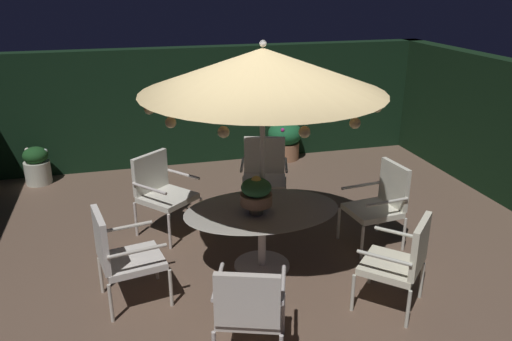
% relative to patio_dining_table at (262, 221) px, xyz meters
% --- Properties ---
extents(ground_plane, '(8.08, 7.82, 0.02)m').
position_rel_patio_dining_table_xyz_m(ground_plane, '(0.06, 0.02, -0.58)').
color(ground_plane, brown).
extents(hedge_backdrop_rear, '(8.08, 0.30, 2.01)m').
position_rel_patio_dining_table_xyz_m(hedge_backdrop_rear, '(0.06, 3.79, 0.43)').
color(hedge_backdrop_rear, black).
rests_on(hedge_backdrop_rear, ground_plane).
extents(patio_dining_table, '(1.72, 1.14, 0.72)m').
position_rel_patio_dining_table_xyz_m(patio_dining_table, '(0.00, 0.00, 0.00)').
color(patio_dining_table, silver).
rests_on(patio_dining_table, ground_plane).
extents(patio_umbrella, '(2.48, 2.48, 2.52)m').
position_rel_patio_dining_table_xyz_m(patio_umbrella, '(-0.00, 0.00, 1.65)').
color(patio_umbrella, beige).
rests_on(patio_umbrella, ground_plane).
extents(centerpiece_planter, '(0.34, 0.34, 0.43)m').
position_rel_patio_dining_table_xyz_m(centerpiece_planter, '(-0.09, -0.09, 0.39)').
color(centerpiece_planter, '#817050').
rests_on(centerpiece_planter, patio_dining_table).
extents(patio_chair_north, '(0.71, 0.67, 1.01)m').
position_rel_patio_dining_table_xyz_m(patio_chair_north, '(-1.52, -0.29, -0.01)').
color(patio_chair_north, beige).
rests_on(patio_chair_north, ground_plane).
extents(patio_chair_northeast, '(0.74, 0.75, 0.97)m').
position_rel_patio_dining_table_xyz_m(patio_chair_northeast, '(-0.51, -1.45, -0.01)').
color(patio_chair_northeast, silver).
rests_on(patio_chair_northeast, ground_plane).
extents(patio_chair_east, '(0.81, 0.81, 0.98)m').
position_rel_patio_dining_table_xyz_m(patio_chair_east, '(1.10, -1.07, -0.02)').
color(patio_chair_east, beige).
rests_on(patio_chair_east, ground_plane).
extents(patio_chair_southeast, '(0.68, 0.63, 1.02)m').
position_rel_patio_dining_table_xyz_m(patio_chair_southeast, '(1.54, 0.17, -0.00)').
color(patio_chair_southeast, silver).
rests_on(patio_chair_southeast, ground_plane).
extents(patio_chair_south, '(0.76, 0.73, 1.02)m').
position_rel_patio_dining_table_xyz_m(patio_chair_south, '(0.44, 1.48, 0.01)').
color(patio_chair_south, beige).
rests_on(patio_chair_south, ground_plane).
extents(patio_chair_southwest, '(0.86, 0.86, 1.02)m').
position_rel_patio_dining_table_xyz_m(patio_chair_southwest, '(-1.00, 1.17, 0.02)').
color(patio_chair_southwest, silver).
rests_on(patio_chair_southwest, ground_plane).
extents(potted_plant_right_near, '(0.61, 0.61, 0.69)m').
position_rel_patio_dining_table_xyz_m(potted_plant_right_near, '(1.39, 3.47, -0.20)').
color(potted_plant_right_near, '#A26E4E').
rests_on(potted_plant_right_near, ground_plane).
extents(potted_plant_right_far, '(0.40, 0.40, 0.60)m').
position_rel_patio_dining_table_xyz_m(potted_plant_right_far, '(-2.78, 3.34, -0.27)').
color(potted_plant_right_far, beige).
rests_on(potted_plant_right_far, ground_plane).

